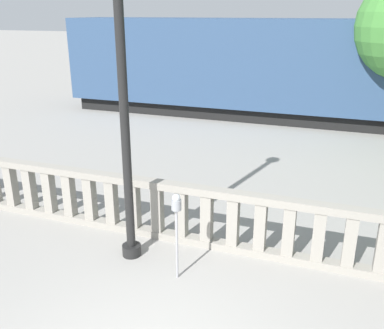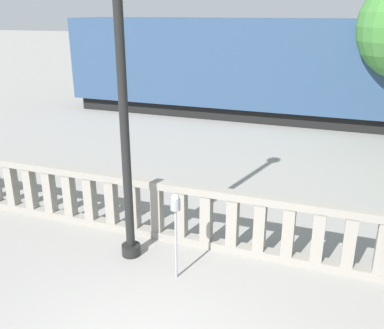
# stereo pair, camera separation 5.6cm
# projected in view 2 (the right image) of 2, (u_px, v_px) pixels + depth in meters

# --- Properties ---
(balustrade) EXTENTS (14.19, 0.24, 1.18)m
(balustrade) POSITION_uv_depth(u_px,v_px,m) (219.00, 220.00, 7.80)
(balustrade) COLOR gray
(balustrade) RESTS_ON ground
(lamppost) EXTENTS (0.37, 0.37, 5.93)m
(lamppost) POSITION_uv_depth(u_px,v_px,m) (121.00, 71.00, 6.67)
(lamppost) COLOR black
(lamppost) RESTS_ON ground
(parking_meter) EXTENTS (0.16, 0.16, 1.51)m
(parking_meter) POSITION_uv_depth(u_px,v_px,m) (176.00, 212.00, 6.72)
(parking_meter) COLOR #99999E
(parking_meter) RESTS_ON ground
(train_near) EXTENTS (24.34, 2.77, 4.52)m
(train_near) POSITION_uv_depth(u_px,v_px,m) (377.00, 73.00, 15.75)
(train_near) COLOR black
(train_near) RESTS_ON ground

